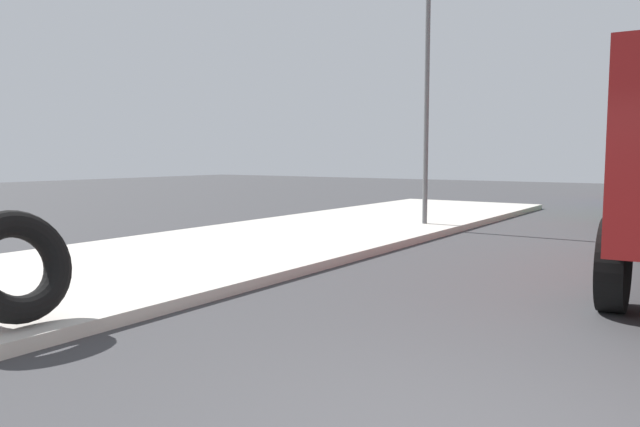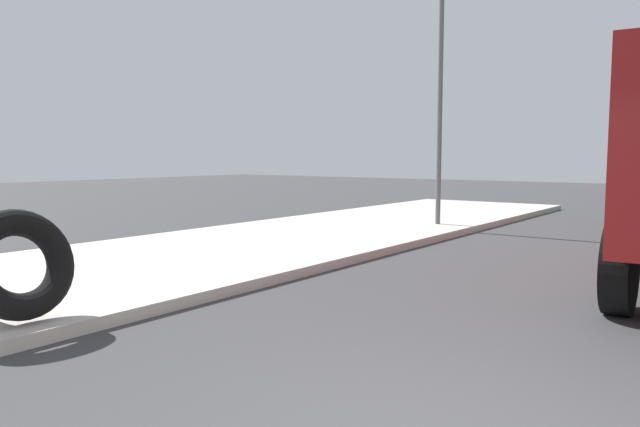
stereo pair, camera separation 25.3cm
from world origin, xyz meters
name	(u,v)px [view 2 (the right image)]	position (x,y,z in m)	size (l,w,h in m)	color
loose_tire	(19,264)	(-0.22, 4.49, 0.74)	(1.14, 1.14, 0.28)	black
street_light_pole	(440,111)	(10.35, 4.92, 2.90)	(0.12, 0.12, 5.50)	#595B5E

